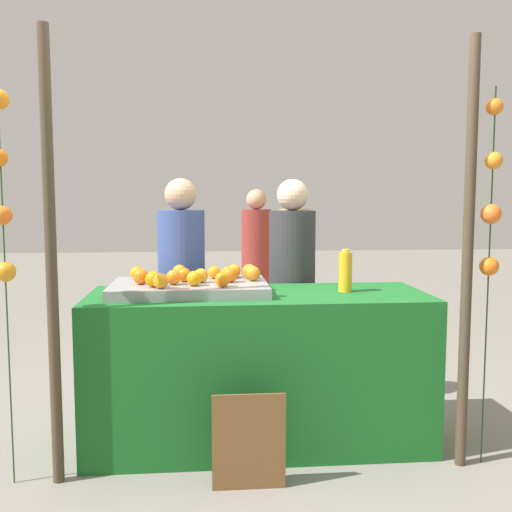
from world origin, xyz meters
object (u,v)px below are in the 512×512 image
object	(u,v)px
orange_1	(184,275)
vendor_right	(292,302)
chalkboard_sign	(249,442)
stall_counter	(258,368)
vendor_left	(182,303)
orange_0	(137,273)
juice_bottle	(345,272)

from	to	relation	value
orange_1	vendor_right	xyz separation A→B (m)	(0.70, 0.46, -0.26)
chalkboard_sign	vendor_right	world-z (taller)	vendor_right
stall_counter	vendor_left	world-z (taller)	vendor_left
orange_0	juice_bottle	bearing A→B (deg)	-9.60
vendor_right	juice_bottle	bearing A→B (deg)	-66.18
juice_bottle	vendor_right	xyz separation A→B (m)	(-0.23, 0.53, -0.27)
chalkboard_sign	vendor_right	bearing A→B (deg)	71.21
orange_1	stall_counter	bearing A→B (deg)	-11.62
juice_bottle	vendor_left	world-z (taller)	vendor_left
orange_1	chalkboard_sign	distance (m)	1.04
juice_bottle	orange_1	bearing A→B (deg)	175.68
juice_bottle	chalkboard_sign	xyz separation A→B (m)	(-0.61, -0.58, -0.76)
vendor_right	chalkboard_sign	bearing A→B (deg)	-108.79
stall_counter	orange_1	size ratio (longest dim) A/B	24.05
stall_counter	vendor_right	world-z (taller)	vendor_right
chalkboard_sign	vendor_left	bearing A→B (deg)	107.47
orange_1	juice_bottle	size ratio (longest dim) A/B	0.32
orange_0	orange_1	size ratio (longest dim) A/B	0.94
stall_counter	juice_bottle	bearing A→B (deg)	1.85
orange_1	vendor_left	bearing A→B (deg)	94.10
chalkboard_sign	orange_0	bearing A→B (deg)	127.81
orange_0	orange_1	world-z (taller)	orange_1
stall_counter	orange_0	bearing A→B (deg)	162.58
juice_bottle	vendor_left	distance (m)	1.15
vendor_right	vendor_left	bearing A→B (deg)	177.85
vendor_left	orange_0	bearing A→B (deg)	-125.94
stall_counter	juice_bottle	size ratio (longest dim) A/B	7.77
chalkboard_sign	juice_bottle	bearing A→B (deg)	43.58
stall_counter	chalkboard_sign	xyz separation A→B (m)	(-0.10, -0.56, -0.20)
orange_1	vendor_left	distance (m)	0.55
stall_counter	vendor_left	xyz separation A→B (m)	(-0.46, 0.57, 0.28)
juice_bottle	vendor_right	distance (m)	0.64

